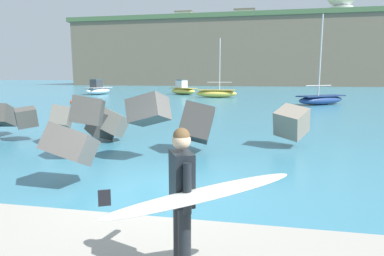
# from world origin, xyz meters

# --- Properties ---
(ground_plane) EXTENTS (400.00, 400.00, 0.00)m
(ground_plane) POSITION_xyz_m (0.00, 0.00, 0.00)
(ground_plane) COLOR teal
(breakwater_jetty) EXTENTS (31.92, 8.14, 2.73)m
(breakwater_jetty) POSITION_xyz_m (-2.47, 3.29, 1.08)
(breakwater_jetty) COLOR #4C4944
(breakwater_jetty) RESTS_ON ground
(surfer_with_board) EXTENTS (2.03, 1.49, 1.78)m
(surfer_with_board) POSITION_xyz_m (1.33, -3.43, 1.28)
(surfer_with_board) COLOR black
(surfer_with_board) RESTS_ON walkway_path
(boat_near_centre) EXTENTS (4.74, 4.06, 2.11)m
(boat_near_centre) POSITION_xyz_m (-8.23, 39.48, 0.68)
(boat_near_centre) COLOR #EAC64C
(boat_near_centre) RESTS_ON ground
(boat_near_right) EXTENTS (5.03, 1.82, 7.11)m
(boat_near_right) POSITION_xyz_m (-2.70, 33.52, 0.56)
(boat_near_right) COLOR #EAC64C
(boat_near_right) RESTS_ON ground
(boat_mid_left) EXTENTS (5.19, 4.68, 7.99)m
(boat_mid_left) POSITION_xyz_m (7.94, 25.14, 0.51)
(boat_mid_left) COLOR navy
(boat_mid_left) RESTS_ON ground
(boat_mid_centre) EXTENTS (2.99, 4.93, 2.17)m
(boat_mid_centre) POSITION_xyz_m (-20.24, 37.33, 0.70)
(boat_mid_centre) COLOR white
(boat_mid_centre) RESTS_ON ground
(mooring_buoy_inner) EXTENTS (0.44, 0.44, 0.44)m
(mooring_buoy_inner) POSITION_xyz_m (-14.57, 20.96, 0.22)
(mooring_buoy_inner) COLOR #E54C1E
(mooring_buoy_inner) RESTS_ON ground
(headland_bluff) EXTENTS (98.87, 34.49, 18.91)m
(headland_bluff) POSITION_xyz_m (-1.52, 98.20, 9.48)
(headland_bluff) COLOR #756651
(headland_bluff) RESTS_ON ground
(station_building_west) EXTENTS (6.71, 5.53, 4.93)m
(station_building_west) POSITION_xyz_m (-2.32, 105.56, 21.39)
(station_building_west) COLOR #B2ADA3
(station_building_west) RESTS_ON headland_bluff
(station_building_central) EXTENTS (6.02, 8.01, 5.13)m
(station_building_central) POSITION_xyz_m (-22.39, 107.92, 21.49)
(station_building_central) COLOR silver
(station_building_central) RESTS_ON headland_bluff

